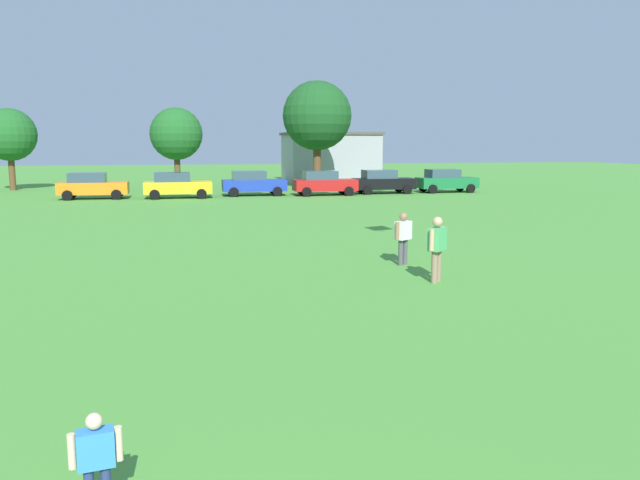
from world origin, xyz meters
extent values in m
plane|color=#4C9338|center=(0.00, 30.00, 0.00)|extent=(160.00, 160.00, 0.00)
cube|color=#337FCC|center=(-0.33, 4.00, 0.68)|extent=(0.36, 0.24, 0.36)
cylinder|color=beige|center=(-0.53, 3.97, 0.69)|extent=(0.07, 0.07, 0.33)
cylinder|color=beige|center=(-0.12, 4.04, 0.69)|extent=(0.07, 0.07, 0.33)
sphere|color=beige|center=(-0.33, 4.00, 0.95)|extent=(0.16, 0.16, 0.16)
cylinder|color=#8C7259|center=(6.91, 12.99, 0.41)|extent=(0.15, 0.15, 0.82)
cylinder|color=#8C7259|center=(6.73, 12.82, 0.41)|extent=(0.15, 0.15, 0.82)
cube|color=#4CB266|center=(6.82, 12.91, 1.11)|extent=(0.61, 0.60, 0.58)
cylinder|color=tan|center=(7.07, 13.14, 1.13)|extent=(0.12, 0.12, 0.55)
cylinder|color=tan|center=(6.58, 12.67, 1.13)|extent=(0.12, 0.12, 0.55)
sphere|color=tan|center=(6.82, 12.91, 1.55)|extent=(0.26, 0.26, 0.26)
cylinder|color=#4C4C51|center=(6.89, 15.38, 0.37)|extent=(0.14, 0.14, 0.75)
cylinder|color=#4C4C51|center=(6.70, 15.24, 0.37)|extent=(0.14, 0.14, 0.75)
cube|color=white|center=(6.79, 15.31, 1.01)|extent=(0.57, 0.52, 0.53)
cylinder|color=#936B4C|center=(7.04, 15.49, 1.03)|extent=(0.11, 0.11, 0.50)
cylinder|color=#936B4C|center=(6.55, 15.13, 1.03)|extent=(0.11, 0.11, 0.50)
sphere|color=#936B4C|center=(6.79, 15.31, 1.41)|extent=(0.23, 0.23, 0.23)
cube|color=orange|center=(-4.89, 40.83, 0.70)|extent=(4.30, 1.80, 0.76)
cube|color=#334756|center=(-5.23, 40.83, 1.38)|extent=(2.24, 1.58, 0.60)
cylinder|color=black|center=(-3.43, 41.73, 0.32)|extent=(0.64, 0.22, 0.64)
cylinder|color=black|center=(-3.43, 39.93, 0.32)|extent=(0.64, 0.22, 0.64)
cylinder|color=black|center=(-6.35, 41.73, 0.32)|extent=(0.64, 0.22, 0.64)
cylinder|color=black|center=(-6.35, 39.93, 0.32)|extent=(0.64, 0.22, 0.64)
cube|color=yellow|center=(0.40, 40.27, 0.70)|extent=(4.30, 1.80, 0.76)
cube|color=#334756|center=(0.06, 40.27, 1.38)|extent=(2.24, 1.58, 0.60)
cylinder|color=black|center=(1.87, 41.17, 0.32)|extent=(0.64, 0.22, 0.64)
cylinder|color=black|center=(1.87, 39.37, 0.32)|extent=(0.64, 0.22, 0.64)
cylinder|color=black|center=(-1.06, 41.17, 0.32)|extent=(0.64, 0.22, 0.64)
cylinder|color=black|center=(-1.06, 39.37, 0.32)|extent=(0.64, 0.22, 0.64)
cube|color=#1E38AD|center=(5.48, 41.30, 0.70)|extent=(4.30, 1.80, 0.76)
cube|color=#334756|center=(5.14, 41.30, 1.38)|extent=(2.24, 1.58, 0.60)
cylinder|color=black|center=(6.95, 42.20, 0.32)|extent=(0.64, 0.22, 0.64)
cylinder|color=black|center=(6.95, 40.40, 0.32)|extent=(0.64, 0.22, 0.64)
cylinder|color=black|center=(4.02, 42.20, 0.32)|extent=(0.64, 0.22, 0.64)
cylinder|color=black|center=(4.02, 40.40, 0.32)|extent=(0.64, 0.22, 0.64)
cube|color=red|center=(10.26, 40.51, 0.70)|extent=(4.30, 1.80, 0.76)
cube|color=#334756|center=(9.92, 40.51, 1.38)|extent=(2.24, 1.58, 0.60)
cylinder|color=black|center=(11.73, 41.41, 0.32)|extent=(0.64, 0.22, 0.64)
cylinder|color=black|center=(11.73, 39.61, 0.32)|extent=(0.64, 0.22, 0.64)
cylinder|color=black|center=(8.80, 41.41, 0.32)|extent=(0.64, 0.22, 0.64)
cylinder|color=black|center=(8.80, 39.61, 0.32)|extent=(0.64, 0.22, 0.64)
cube|color=black|center=(14.72, 41.17, 0.70)|extent=(4.30, 1.80, 0.76)
cube|color=#334756|center=(14.37, 41.17, 1.38)|extent=(2.24, 1.58, 0.60)
cylinder|color=black|center=(16.18, 42.07, 0.32)|extent=(0.64, 0.22, 0.64)
cylinder|color=black|center=(16.18, 40.27, 0.32)|extent=(0.64, 0.22, 0.64)
cylinder|color=black|center=(13.25, 42.07, 0.32)|extent=(0.64, 0.22, 0.64)
cylinder|color=black|center=(13.25, 40.27, 0.32)|extent=(0.64, 0.22, 0.64)
cube|color=#196B38|center=(19.56, 41.20, 0.70)|extent=(4.30, 1.80, 0.76)
cube|color=#334756|center=(19.21, 41.20, 1.38)|extent=(2.24, 1.58, 0.60)
cylinder|color=black|center=(21.02, 42.10, 0.32)|extent=(0.64, 0.22, 0.64)
cylinder|color=black|center=(21.02, 40.30, 0.32)|extent=(0.64, 0.22, 0.64)
cylinder|color=black|center=(18.10, 42.10, 0.32)|extent=(0.64, 0.22, 0.64)
cylinder|color=black|center=(18.10, 40.30, 0.32)|extent=(0.64, 0.22, 0.64)
cylinder|color=brown|center=(-11.92, 50.32, 1.26)|extent=(0.46, 0.46, 2.51)
sphere|color=#1E5B23|center=(-11.92, 50.32, 4.20)|extent=(3.97, 3.97, 3.97)
cylinder|color=brown|center=(0.37, 49.04, 1.28)|extent=(0.47, 0.47, 2.56)
sphere|color=#1E5B23|center=(0.37, 49.04, 4.28)|extent=(4.04, 4.04, 4.04)
cylinder|color=brown|center=(11.11, 46.93, 1.70)|extent=(0.63, 0.63, 3.40)
sphere|color=#194C1E|center=(11.11, 46.93, 5.68)|extent=(5.36, 5.36, 5.36)
cube|color=#9999A3|center=(14.35, 56.17, 2.16)|extent=(8.17, 6.61, 4.32)
cube|color=#4C4742|center=(14.35, 56.17, 4.44)|extent=(8.50, 6.88, 0.24)
camera|label=1|loc=(0.52, -1.84, 3.48)|focal=35.46mm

